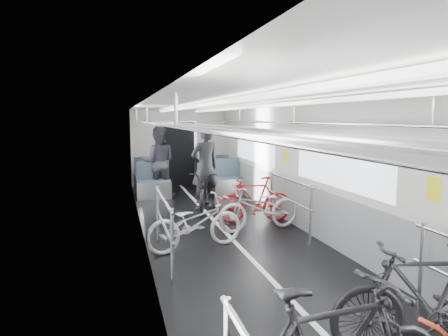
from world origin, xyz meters
The scene contains 8 objects.
car_shell centered at (0.00, 1.78, 1.13)m, with size 3.02×14.01×2.41m.
bike_left_far centered at (-0.73, 0.61, 0.44)m, with size 0.59×1.68×0.88m, color silver.
bike_right_near centered at (0.71, -2.83, 0.53)m, with size 0.50×1.77×1.06m, color black.
bike_right_mid centered at (0.67, 1.39, 0.44)m, with size 0.59×1.69×0.89m, color silver.
bike_right_far centered at (0.78, 1.99, 0.47)m, with size 0.44×1.57×0.94m, color #AA1714.
bike_aisle centered at (0.04, 3.35, 0.46)m, with size 0.61×1.76×0.92m, color black.
person_standing centered at (0.07, 3.45, 0.99)m, with size 0.72×0.47×1.97m, color black.
person_seated centered at (-0.84, 5.23, 0.95)m, with size 0.93×0.72×1.91m, color #26252C.
Camera 1 is at (-1.93, -5.61, 2.13)m, focal length 32.00 mm.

